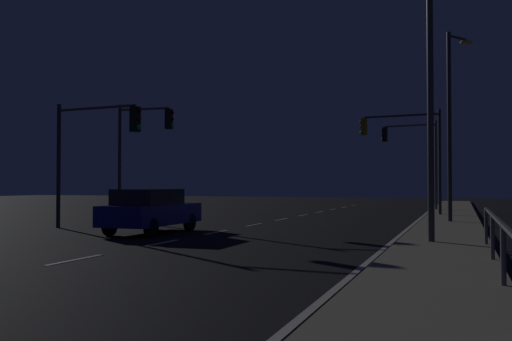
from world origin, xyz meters
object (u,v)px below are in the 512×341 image
at_px(street_lamp_across_street, 421,64).
at_px(car, 151,210).
at_px(traffic_light_overhead_east, 412,148).
at_px(street_lamp_far_end, 452,110).
at_px(traffic_light_near_left, 404,141).
at_px(traffic_light_far_left, 94,139).
at_px(traffic_light_far_right, 142,140).

bearing_deg(street_lamp_across_street, car, 171.63).
bearing_deg(traffic_light_overhead_east, street_lamp_far_end, -77.79).
bearing_deg(street_lamp_across_street, street_lamp_far_end, 86.04).
bearing_deg(traffic_light_near_left, traffic_light_far_left, -128.18).
height_order(traffic_light_far_right, street_lamp_across_street, street_lamp_across_street).
xyz_separation_m(traffic_light_far_right, street_lamp_across_street, (13.39, -7.39, 1.22)).
relative_size(car, traffic_light_overhead_east, 0.77).
relative_size(traffic_light_near_left, street_lamp_across_street, 0.67).
bearing_deg(traffic_light_far_left, street_lamp_far_end, 30.24).
distance_m(traffic_light_far_left, street_lamp_far_end, 15.17).
xyz_separation_m(car, traffic_light_near_left, (7.49, 14.14, 3.29)).
distance_m(car, street_lamp_across_street, 10.40).
xyz_separation_m(traffic_light_far_right, traffic_light_overhead_east, (11.43, 14.64, 0.25)).
bearing_deg(street_lamp_across_street, traffic_light_far_left, 169.93).
xyz_separation_m(car, traffic_light_far_right, (-4.01, 6.01, 3.06)).
distance_m(traffic_light_near_left, traffic_light_overhead_east, 6.51).
bearing_deg(street_lamp_far_end, street_lamp_across_street, -93.96).
relative_size(traffic_light_overhead_east, traffic_light_far_left, 1.15).
bearing_deg(traffic_light_far_left, traffic_light_overhead_east, 62.33).
relative_size(street_lamp_far_end, street_lamp_across_street, 0.99).
height_order(car, street_lamp_across_street, street_lamp_across_street).
bearing_deg(traffic_light_overhead_east, car, -109.75).
relative_size(traffic_light_near_left, street_lamp_far_end, 0.68).
bearing_deg(street_lamp_far_end, traffic_light_far_right, -170.26).
distance_m(car, street_lamp_far_end, 13.76).
distance_m(traffic_light_far_right, traffic_light_overhead_east, 18.57).
xyz_separation_m(traffic_light_far_right, traffic_light_far_left, (1.03, -5.19, -0.37)).
bearing_deg(traffic_light_near_left, traffic_light_overhead_east, 90.71).
relative_size(car, traffic_light_far_right, 0.79).
relative_size(traffic_light_near_left, traffic_light_overhead_east, 0.98).
relative_size(traffic_light_near_left, traffic_light_far_right, 1.00).
bearing_deg(traffic_light_far_left, street_lamp_across_street, -10.07).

